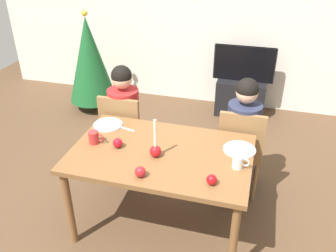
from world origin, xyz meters
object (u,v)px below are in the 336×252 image
at_px(person_right_child, 241,140).
at_px(tv, 244,64).
at_px(dining_table, 161,160).
at_px(chair_right, 240,147).
at_px(mug_right, 238,162).
at_px(tv_stand, 240,97).
at_px(plate_left, 108,125).
at_px(apple_near_candle, 118,143).
at_px(candle_centerpiece, 155,149).
at_px(apple_by_right_mug, 140,172).
at_px(person_left_child, 125,123).
at_px(mug_left, 94,137).
at_px(christmas_tree, 90,60).
at_px(plate_right, 239,149).
at_px(apple_by_left_plate, 212,180).
at_px(chair_left, 124,130).

xyz_separation_m(person_right_child, tv, (-0.14, 1.66, 0.14)).
bearing_deg(person_right_child, dining_table, -131.99).
xyz_separation_m(chair_right, mug_right, (0.02, -0.65, 0.29)).
relative_size(dining_table, tv_stand, 2.19).
xyz_separation_m(tv_stand, plate_left, (-1.01, -2.03, 0.52)).
bearing_deg(apple_near_candle, person_right_child, 35.96).
relative_size(person_right_child, candle_centerpiece, 3.71).
xyz_separation_m(mug_right, apple_by_right_mug, (-0.65, -0.29, -0.01)).
height_order(person_left_child, tv, person_left_child).
height_order(dining_table, apple_by_right_mug, apple_by_right_mug).
height_order(person_left_child, mug_left, person_left_child).
xyz_separation_m(christmas_tree, plate_right, (2.15, -1.73, 0.05)).
relative_size(mug_left, apple_by_left_plate, 1.75).
bearing_deg(person_right_child, candle_centerpiece, -130.20).
height_order(chair_left, tv_stand, chair_left).
height_order(dining_table, chair_left, chair_left).
xyz_separation_m(person_left_child, mug_left, (0.01, -0.66, 0.23)).
relative_size(tv, plate_right, 3.13).
bearing_deg(dining_table, apple_near_candle, -175.02).
xyz_separation_m(chair_right, christmas_tree, (-2.14, 1.31, 0.20)).
bearing_deg(plate_right, chair_left, 159.87).
distance_m(person_right_child, tv_stand, 1.70).
relative_size(plate_left, mug_left, 1.95).
bearing_deg(mug_right, plate_left, 164.56).
distance_m(chair_right, mug_left, 1.33).
distance_m(person_left_child, person_right_child, 1.14).
distance_m(person_left_child, plate_right, 1.25).
bearing_deg(apple_by_right_mug, christmas_tree, 123.89).
bearing_deg(mug_right, christmas_tree, 137.77).
xyz_separation_m(chair_left, chair_right, (1.14, 0.00, 0.00)).
xyz_separation_m(chair_right, plate_left, (-1.14, -0.33, 0.24)).
bearing_deg(dining_table, candle_centerpiece, -108.77).
bearing_deg(dining_table, person_right_child, 48.01).
bearing_deg(candle_centerpiece, plate_left, 147.70).
bearing_deg(candle_centerpiece, dining_table, 71.23).
distance_m(dining_table, christmas_tree, 2.47).
bearing_deg(person_left_child, dining_table, -48.44).
height_order(chair_right, mug_left, chair_right).
distance_m(christmas_tree, plate_left, 1.92).
distance_m(christmas_tree, candle_centerpiece, 2.51).
distance_m(chair_left, plate_left, 0.41).
bearing_deg(tv, tv_stand, -90.00).
bearing_deg(mug_left, christmas_tree, 117.55).
height_order(dining_table, apple_near_candle, apple_near_candle).
bearing_deg(candle_centerpiece, apple_by_right_mug, -95.94).
height_order(plate_left, mug_left, mug_left).
height_order(person_left_child, person_right_child, same).
xyz_separation_m(tv_stand, apple_near_candle, (-0.79, -2.33, 0.55)).
distance_m(person_left_child, apple_by_right_mug, 1.13).
relative_size(chair_right, mug_right, 7.22).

